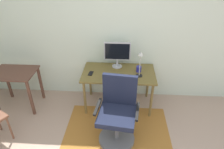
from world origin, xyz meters
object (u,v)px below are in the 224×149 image
(keyboard, at_px, (116,78))
(coffee_cup, at_px, (139,69))
(side_table, at_px, (15,78))
(desk, at_px, (119,76))
(office_chair, at_px, (118,115))
(cell_phone, at_px, (91,73))
(computer_mouse, at_px, (134,79))
(monitor, at_px, (117,52))
(desk_lamp, at_px, (140,60))

(keyboard, height_order, coffee_cup, coffee_cup)
(keyboard, distance_m, side_table, 1.77)
(desk, distance_m, office_chair, 0.81)
(cell_phone, bearing_deg, office_chair, -49.14)
(computer_mouse, height_order, cell_phone, computer_mouse)
(computer_mouse, xyz_separation_m, office_chair, (-0.24, -0.57, -0.28))
(computer_mouse, bearing_deg, monitor, 124.41)
(monitor, bearing_deg, side_table, -169.40)
(keyboard, distance_m, computer_mouse, 0.29)
(cell_phone, bearing_deg, desk_lamp, 4.79)
(desk, relative_size, side_table, 1.72)
(desk, distance_m, computer_mouse, 0.35)
(computer_mouse, distance_m, cell_phone, 0.74)
(desk, xyz_separation_m, side_table, (-1.80, -0.13, -0.04))
(monitor, bearing_deg, desk, -79.80)
(computer_mouse, xyz_separation_m, cell_phone, (-0.73, 0.15, -0.01))
(cell_phone, distance_m, office_chair, 0.91)
(cell_phone, bearing_deg, computer_mouse, -4.80)
(side_table, bearing_deg, computer_mouse, -2.71)
(desk, relative_size, coffee_cup, 12.27)
(keyboard, bearing_deg, desk, 80.96)
(office_chair, xyz_separation_m, side_table, (-1.81, 0.67, 0.15))
(desk, xyz_separation_m, office_chair, (0.01, -0.79, -0.19))
(desk_lamp, bearing_deg, cell_phone, 178.20)
(keyboard, distance_m, cell_phone, 0.46)
(side_table, bearing_deg, office_chair, -20.18)
(monitor, distance_m, cell_phone, 0.59)
(keyboard, distance_m, office_chair, 0.66)
(desk, relative_size, keyboard, 2.89)
(monitor, distance_m, side_table, 1.83)
(desk, height_order, computer_mouse, computer_mouse)
(keyboard, relative_size, cell_phone, 3.07)
(cell_phone, bearing_deg, side_table, -171.28)
(monitor, relative_size, cell_phone, 3.33)
(cell_phone, height_order, side_table, side_table)
(desk, bearing_deg, side_table, -176.02)
(computer_mouse, xyz_separation_m, coffee_cup, (0.09, 0.27, 0.03))
(cell_phone, bearing_deg, coffee_cup, 15.07)
(keyboard, xyz_separation_m, office_chair, (0.05, -0.60, -0.27))
(desk_lamp, distance_m, side_table, 2.18)
(keyboard, xyz_separation_m, side_table, (-1.77, 0.07, -0.12))
(desk, height_order, desk_lamp, desk_lamp)
(computer_mouse, distance_m, desk_lamp, 0.31)
(desk, bearing_deg, computer_mouse, -41.02)
(desk_lamp, bearing_deg, side_table, -179.36)
(computer_mouse, relative_size, coffee_cup, 1.03)
(computer_mouse, height_order, office_chair, office_chair)
(monitor, bearing_deg, desk_lamp, -38.86)
(keyboard, bearing_deg, computer_mouse, -5.29)
(coffee_cup, bearing_deg, desk_lamp, -89.50)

